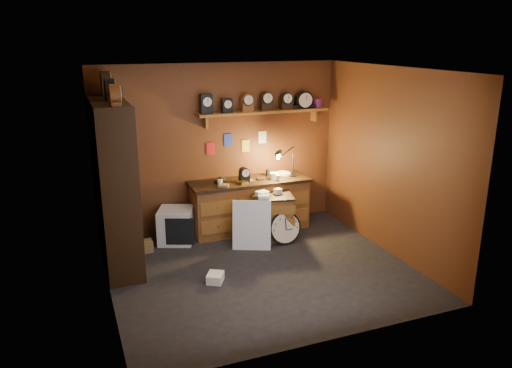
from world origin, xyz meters
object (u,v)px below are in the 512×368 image
object	(u,v)px
shelving_unit	(112,177)
low_cabinet	(272,215)
workbench	(250,202)
big_round_clock	(285,228)

from	to	relation	value
shelving_unit	low_cabinet	world-z (taller)	shelving_unit
shelving_unit	low_cabinet	bearing A→B (deg)	0.24
workbench	shelving_unit	bearing A→B (deg)	-167.24
big_round_clock	low_cabinet	bearing A→B (deg)	109.76
workbench	low_cabinet	size ratio (longest dim) A/B	2.44
shelving_unit	workbench	distance (m)	2.37
shelving_unit	workbench	world-z (taller)	shelving_unit
workbench	big_round_clock	size ratio (longest dim) A/B	3.75
low_cabinet	big_round_clock	xyz separation A→B (m)	(0.10, -0.27, -0.14)
low_cabinet	workbench	bearing A→B (deg)	124.42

